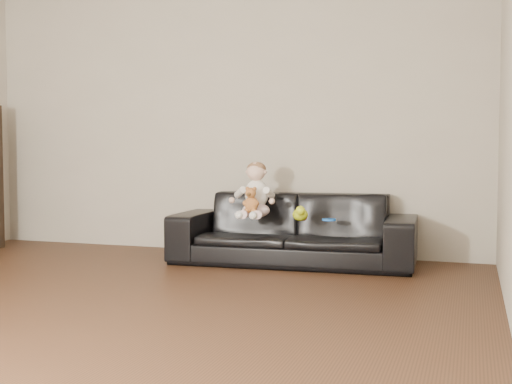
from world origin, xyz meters
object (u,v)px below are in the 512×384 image
(teddy_bear, at_px, (251,200))
(toy_blue_disc, at_px, (329,220))
(baby, at_px, (255,193))
(toy_green, at_px, (300,215))
(sofa, at_px, (293,229))
(toy_rattle, at_px, (304,217))

(teddy_bear, relative_size, toy_blue_disc, 1.89)
(baby, height_order, toy_green, baby)
(sofa, distance_m, baby, 0.44)
(sofa, relative_size, toy_rattle, 34.74)
(sofa, bearing_deg, toy_rattle, -59.22)
(baby, bearing_deg, toy_rattle, -33.11)
(baby, relative_size, toy_green, 3.21)
(toy_green, height_order, toy_blue_disc, toy_green)
(teddy_bear, height_order, toy_blue_disc, teddy_bear)
(baby, bearing_deg, toy_blue_disc, -21.29)
(baby, xyz_separation_m, toy_green, (0.43, -0.13, -0.16))
(toy_green, distance_m, toy_blue_disc, 0.24)
(toy_green, xyz_separation_m, toy_blue_disc, (0.21, 0.10, -0.04))
(toy_rattle, bearing_deg, teddy_bear, -175.70)
(toy_blue_disc, bearing_deg, toy_green, -154.60)
(teddy_bear, bearing_deg, toy_blue_disc, -19.74)
(toy_green, relative_size, toy_rattle, 2.52)
(toy_blue_disc, bearing_deg, baby, 177.85)
(toy_rattle, height_order, toy_blue_disc, toy_rattle)
(sofa, xyz_separation_m, toy_rattle, (0.15, -0.22, 0.12))
(sofa, height_order, toy_blue_disc, sofa)
(toy_green, xyz_separation_m, toy_rattle, (0.02, 0.01, -0.02))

